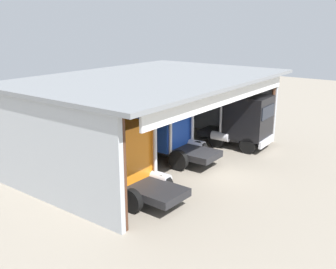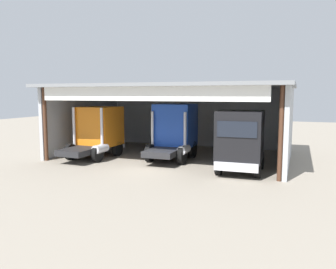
{
  "view_description": "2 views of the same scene",
  "coord_description": "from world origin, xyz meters",
  "px_view_note": "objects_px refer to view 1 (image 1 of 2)",
  "views": [
    {
      "loc": [
        -17.12,
        -9.3,
        7.89
      ],
      "look_at": [
        0.0,
        3.44,
        1.66
      ],
      "focal_mm": 41.32,
      "sensor_mm": 36.0,
      "label": 1
    },
    {
      "loc": [
        8.02,
        -17.19,
        4.3
      ],
      "look_at": [
        0.0,
        3.44,
        1.66
      ],
      "focal_mm": 36.06,
      "sensor_mm": 36.0,
      "label": 2
    }
  ],
  "objects_px": {
    "truck_orange_yard_outside": "(122,158)",
    "truck_black_center_bay": "(245,120)",
    "tool_cart": "(73,150)",
    "oil_drum": "(76,145)",
    "truck_blue_right_bay": "(167,128)"
  },
  "relations": [
    {
      "from": "truck_orange_yard_outside",
      "to": "truck_black_center_bay",
      "type": "bearing_deg",
      "value": -6.65
    },
    {
      "from": "truck_orange_yard_outside",
      "to": "truck_black_center_bay",
      "type": "xyz_separation_m",
      "value": [
        9.93,
        -1.43,
        -0.0
      ]
    },
    {
      "from": "truck_orange_yard_outside",
      "to": "tool_cart",
      "type": "distance_m",
      "value": 6.31
    },
    {
      "from": "truck_black_center_bay",
      "to": "oil_drum",
      "type": "relative_size",
      "value": 5.26
    },
    {
      "from": "truck_blue_right_bay",
      "to": "truck_black_center_bay",
      "type": "relative_size",
      "value": 1.04
    },
    {
      "from": "truck_blue_right_bay",
      "to": "truck_black_center_bay",
      "type": "xyz_separation_m",
      "value": [
        4.78,
        -2.66,
        -0.1
      ]
    },
    {
      "from": "truck_orange_yard_outside",
      "to": "tool_cart",
      "type": "height_order",
      "value": "truck_orange_yard_outside"
    },
    {
      "from": "truck_orange_yard_outside",
      "to": "truck_blue_right_bay",
      "type": "relative_size",
      "value": 1.04
    },
    {
      "from": "truck_orange_yard_outside",
      "to": "truck_blue_right_bay",
      "type": "height_order",
      "value": "truck_blue_right_bay"
    },
    {
      "from": "truck_orange_yard_outside",
      "to": "oil_drum",
      "type": "relative_size",
      "value": 5.7
    },
    {
      "from": "oil_drum",
      "to": "truck_blue_right_bay",
      "type": "bearing_deg",
      "value": -66.78
    },
    {
      "from": "truck_blue_right_bay",
      "to": "tool_cart",
      "type": "height_order",
      "value": "truck_blue_right_bay"
    },
    {
      "from": "truck_blue_right_bay",
      "to": "truck_orange_yard_outside",
      "type": "bearing_deg",
      "value": -167.12
    },
    {
      "from": "truck_black_center_bay",
      "to": "tool_cart",
      "type": "relative_size",
      "value": 4.67
    },
    {
      "from": "truck_orange_yard_outside",
      "to": "oil_drum",
      "type": "height_order",
      "value": "truck_orange_yard_outside"
    }
  ]
}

